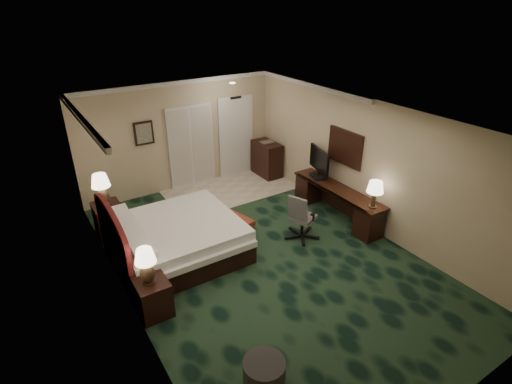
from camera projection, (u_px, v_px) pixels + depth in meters
floor at (264, 258)px, 7.58m from camera, size 5.00×7.50×0.00m
ceiling at (266, 119)px, 6.37m from camera, size 5.00×7.50×0.00m
wall_back at (180, 136)px, 9.80m from camera, size 5.00×0.00×2.70m
wall_front at (464, 332)px, 4.14m from camera, size 5.00×0.00×2.70m
wall_left at (121, 236)px, 5.77m from camera, size 0.00×7.50×2.70m
wall_right at (366, 165)px, 8.17m from camera, size 0.00×7.50×2.70m
crown_molding at (265, 122)px, 6.39m from camera, size 5.00×7.50×0.10m
tile_patch at (231, 189)px, 10.19m from camera, size 3.20×1.70×0.01m
headboard at (114, 241)px, 6.85m from camera, size 0.12×2.00×1.40m
entry_door at (236, 137)px, 10.66m from camera, size 1.02×0.06×2.18m
closet_doors at (191, 146)px, 10.03m from camera, size 1.20×0.06×2.10m
wall_art at (144, 133)px, 9.23m from camera, size 0.45×0.06×0.55m
wall_mirror at (345, 147)px, 8.52m from camera, size 0.05×0.95×0.75m
bed at (179, 239)px, 7.52m from camera, size 2.20×2.04×0.70m
nightstand_near at (153, 297)px, 6.16m from camera, size 0.48×0.55×0.60m
nightstand_far at (109, 219)px, 8.21m from camera, size 0.53×0.61×0.67m
lamp_near at (146, 266)px, 5.88m from camera, size 0.39×0.39×0.60m
lamp_far at (102, 190)px, 7.89m from camera, size 0.45×0.45×0.68m
bed_bench at (226, 223)px, 8.31m from camera, size 0.73×1.35×0.43m
ottoman at (264, 374)px, 5.04m from camera, size 0.60×0.60×0.39m
desk at (337, 203)px, 8.82m from camera, size 0.52×2.43×0.70m
tv at (319, 163)px, 9.04m from camera, size 0.32×0.88×0.69m
desk_lamp at (374, 194)px, 7.78m from camera, size 0.37×0.37×0.57m
desk_chair at (303, 216)px, 7.99m from camera, size 0.76×0.74×1.02m
minibar at (267, 159)px, 10.84m from camera, size 0.49×0.88×0.93m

